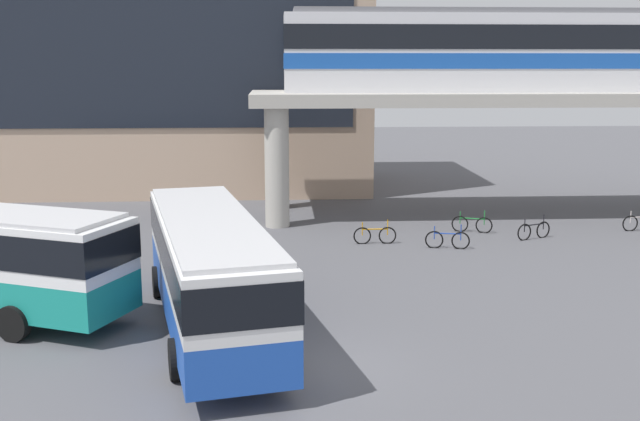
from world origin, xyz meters
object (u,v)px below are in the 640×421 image
(bicycle_black, at_px, (534,231))
(bicycle_green, at_px, (472,224))
(train, at_px, (520,50))
(bus_main, at_px, (210,261))
(bicycle_orange, at_px, (375,235))
(station_building, at_px, (167,63))
(bicycle_blue, at_px, (447,240))

(bicycle_black, xyz_separation_m, bicycle_green, (-2.30, 1.41, 0.00))
(train, bearing_deg, bus_main, -130.51)
(bicycle_orange, bearing_deg, train, 37.72)
(station_building, height_order, bicycle_orange, station_building)
(station_building, bearing_deg, bicycle_blue, -51.85)
(station_building, distance_m, bus_main, 26.78)
(station_building, xyz_separation_m, bus_main, (4.59, -25.83, -5.36))
(station_building, xyz_separation_m, bicycle_orange, (10.47, -15.93, -6.99))
(train, distance_m, bicycle_orange, 12.24)
(station_building, height_order, bicycle_green, station_building)
(bus_main, xyz_separation_m, bicycle_orange, (5.89, 9.90, -1.63))
(station_building, xyz_separation_m, bicycle_green, (15.03, -14.04, -6.99))
(bicycle_black, height_order, bicycle_blue, same)
(bicycle_orange, bearing_deg, bicycle_black, 3.99)
(bicycle_green, height_order, bicycle_blue, same)
(bicycle_green, bearing_deg, station_building, 136.95)
(bicycle_green, bearing_deg, bicycle_blue, -121.32)
(station_building, xyz_separation_m, bicycle_black, (17.33, -15.45, -6.99))
(train, height_order, bicycle_orange, train)
(bicycle_orange, distance_m, bicycle_black, 6.87)
(bicycle_orange, bearing_deg, bicycle_blue, -19.25)
(bicycle_orange, bearing_deg, bus_main, -120.73)
(train, distance_m, bicycle_blue, 11.30)
(train, distance_m, bicycle_green, 9.10)
(station_building, relative_size, bicycle_blue, 13.35)
(station_building, bearing_deg, bus_main, -79.94)
(station_building, relative_size, bicycle_green, 13.80)
(train, xyz_separation_m, bicycle_black, (-0.73, -5.39, -7.61))
(bicycle_orange, xyz_separation_m, bicycle_green, (4.56, 1.89, 0.00))
(train, distance_m, bicycle_black, 9.35)
(bus_main, bearing_deg, bicycle_blue, 45.73)
(station_building, distance_m, train, 20.68)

